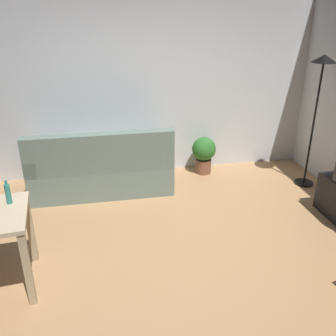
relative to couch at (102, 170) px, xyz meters
name	(u,v)px	position (x,y,z in m)	size (l,w,h in m)	color
ground_plane	(168,254)	(0.62, -1.59, -0.32)	(5.20, 4.40, 0.02)	tan
wall_rear	(139,83)	(0.62, 0.61, 1.04)	(5.20, 0.10, 2.70)	silver
couch	(102,170)	(0.00, 0.00, 0.00)	(1.89, 0.84, 0.92)	slate
torchiere_lamp	(320,86)	(2.87, -0.34, 1.11)	(0.32, 0.32, 1.81)	black
potted_plant	(204,153)	(1.54, 0.31, 0.02)	(0.36, 0.36, 0.57)	brown
bottle_tall	(8,194)	(-0.81, -1.61, 0.55)	(0.05, 0.05, 0.22)	teal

